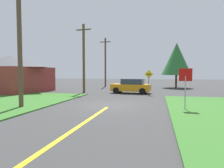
% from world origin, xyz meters
% --- Properties ---
extents(ground_plane, '(120.00, 120.00, 0.00)m').
position_xyz_m(ground_plane, '(0.00, 0.00, 0.00)').
color(ground_plane, '#363636').
extents(lane_stripe_center, '(0.20, 14.00, 0.01)m').
position_xyz_m(lane_stripe_center, '(0.00, -8.00, 0.01)').
color(lane_stripe_center, yellow).
rests_on(lane_stripe_center, ground).
extents(stop_sign, '(0.77, 0.09, 2.56)m').
position_xyz_m(stop_sign, '(4.91, -0.86, 1.81)').
color(stop_sign, '#9EA0A8').
rests_on(stop_sign, ground).
extents(car_approaching_junction, '(4.49, 2.30, 1.62)m').
position_xyz_m(car_approaching_junction, '(0.35, 8.56, 0.80)').
color(car_approaching_junction, orange).
rests_on(car_approaching_junction, ground).
extents(utility_pole_near, '(1.80, 0.29, 7.70)m').
position_xyz_m(utility_pole_near, '(-5.47, -2.38, 3.97)').
color(utility_pole_near, brown).
rests_on(utility_pole_near, ground).
extents(utility_pole_mid, '(1.80, 0.29, 7.80)m').
position_xyz_m(utility_pole_mid, '(-5.02, 7.87, 4.03)').
color(utility_pole_mid, brown).
rests_on(utility_pole_mid, ground).
extents(utility_pole_far, '(1.80, 0.27, 7.97)m').
position_xyz_m(utility_pole_far, '(-5.20, 18.12, 4.13)').
color(utility_pole_far, brown).
rests_on(utility_pole_far, ground).
extents(direction_sign, '(0.90, 0.12, 2.60)m').
position_xyz_m(direction_sign, '(2.33, 7.53, 1.62)').
color(direction_sign, slate).
rests_on(direction_sign, ground).
extents(oak_tree_left, '(4.39, 4.39, 6.80)m').
position_xyz_m(oak_tree_left, '(5.94, 17.95, 4.38)').
color(oak_tree_left, brown).
rests_on(oak_tree_left, ground).
extents(barn, '(9.00, 8.04, 4.38)m').
position_xyz_m(barn, '(-14.31, 7.07, 2.19)').
color(barn, maroon).
rests_on(barn, ground).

